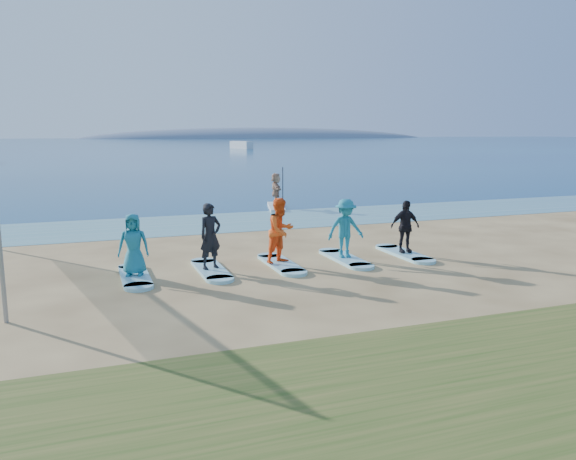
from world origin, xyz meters
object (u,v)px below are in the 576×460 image
object	(u,v)px
surfboard_2	(281,264)
surfboard_4	(404,254)
surfboard_0	(135,276)
surfboard_1	(211,270)
paddleboard	(276,207)
student_2	(281,231)
student_1	(210,236)
student_0	(133,245)
student_3	(346,228)
boat_offshore_b	(241,149)
surfboard_3	(345,259)
student_4	(405,226)
paddleboarder	(276,189)

from	to	relation	value
surfboard_2	surfboard_4	distance (m)	3.97
surfboard_0	surfboard_4	size ratio (longest dim) A/B	1.00
surfboard_1	surfboard_2	xyz separation A→B (m)	(1.99, 0.00, 0.00)
paddleboard	student_2	xyz separation A→B (m)	(-3.76, -11.43, 0.94)
surfboard_1	student_1	distance (m)	0.92
student_0	student_3	size ratio (longest dim) A/B	0.93
student_1	surfboard_4	size ratio (longest dim) A/B	0.80
boat_offshore_b	surfboard_3	bearing A→B (deg)	-122.72
student_0	student_3	xyz separation A→B (m)	(5.96, 0.00, 0.06)
paddleboard	student_1	world-z (taller)	student_1
student_2	student_4	distance (m)	3.97
student_3	surfboard_2	bearing A→B (deg)	-178.95
student_3	boat_offshore_b	bearing A→B (deg)	77.30
surfboard_2	student_3	distance (m)	2.18
surfboard_3	boat_offshore_b	bearing A→B (deg)	76.25
paddleboarder	surfboard_4	distance (m)	11.46
paddleboarder	surfboard_4	xyz separation A→B (m)	(0.21, -11.43, -0.87)
surfboard_3	student_4	size ratio (longest dim) A/B	1.39
surfboard_4	surfboard_1	bearing A→B (deg)	180.00
surfboard_0	student_4	distance (m)	7.99
paddleboarder	student_4	world-z (taller)	paddleboarder
student_4	surfboard_2	bearing A→B (deg)	-175.83
boat_offshore_b	student_0	xyz separation A→B (m)	(-31.50, -104.40, 0.88)
paddleboarder	student_4	distance (m)	11.43
boat_offshore_b	student_0	world-z (taller)	student_0
boat_offshore_b	student_0	size ratio (longest dim) A/B	4.09
paddleboarder	surfboard_3	xyz separation A→B (m)	(-1.77, -11.43, -0.87)
student_2	surfboard_0	bearing A→B (deg)	155.36
surfboard_4	paddleboard	bearing A→B (deg)	91.08
student_0	student_1	world-z (taller)	student_1
paddleboard	surfboard_3	xyz separation A→B (m)	(-1.77, -11.43, -0.01)
student_1	surfboard_2	distance (m)	2.19
surfboard_0	student_4	world-z (taller)	student_4
student_3	paddleboarder	bearing A→B (deg)	82.24
paddleboard	student_2	bearing A→B (deg)	-93.52
surfboard_0	student_3	bearing A→B (deg)	0.00
surfboard_3	student_2	bearing A→B (deg)	180.00
paddleboard	student_2	distance (m)	12.07
student_0	student_1	xyz separation A→B (m)	(1.99, 0.00, 0.09)
paddleboarder	surfboard_2	size ratio (longest dim) A/B	0.72
student_0	student_3	bearing A→B (deg)	12.82
student_1	surfboard_2	bearing A→B (deg)	-21.53
surfboard_0	student_1	distance (m)	2.19
surfboard_1	surfboard_2	world-z (taller)	same
paddleboarder	surfboard_2	bearing A→B (deg)	178.68
student_0	surfboard_4	xyz separation A→B (m)	(7.94, 0.00, -0.84)
boat_offshore_b	student_3	xyz separation A→B (m)	(-25.54, -104.40, 0.94)
surfboard_3	student_3	bearing A→B (deg)	0.00
paddleboarder	student_4	xyz separation A→B (m)	(0.21, -11.43, -0.03)
surfboard_0	surfboard_1	world-z (taller)	same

